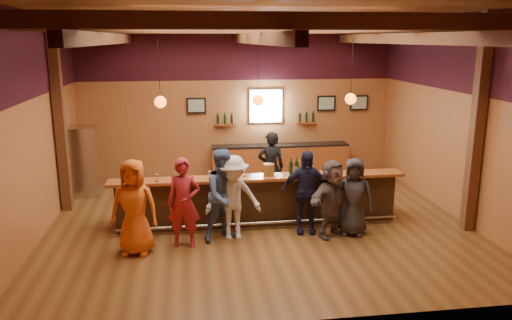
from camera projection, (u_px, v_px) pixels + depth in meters
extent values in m
plane|color=brown|center=(258.00, 222.00, 11.01)|extent=(9.00, 9.00, 0.00)
cube|color=#975429|center=(238.00, 99.00, 14.32)|extent=(9.00, 0.04, 4.50)
cube|color=#975429|center=(301.00, 170.00, 6.63)|extent=(9.00, 0.04, 4.50)
cube|color=#975429|center=(33.00, 127.00, 9.86)|extent=(0.04, 8.00, 4.50)
cube|color=#975429|center=(458.00, 117.00, 11.08)|extent=(0.04, 8.00, 4.50)
cube|color=brown|center=(258.00, 10.00, 9.94)|extent=(9.00, 8.00, 0.04)
cube|color=#340E17|center=(238.00, 50.00, 13.97)|extent=(9.00, 0.01, 1.70)
cube|color=#340E17|center=(27.00, 55.00, 9.54)|extent=(0.01, 8.00, 1.70)
cube|color=#340E17|center=(463.00, 53.00, 10.75)|extent=(0.01, 8.00, 1.70)
cube|color=#4E2A16|center=(59.00, 116.00, 11.33)|extent=(0.22, 0.22, 4.50)
cube|color=#4E2A16|center=(477.00, 125.00, 10.10)|extent=(0.22, 0.22, 4.50)
cube|color=#4E2A16|center=(288.00, 21.00, 7.13)|extent=(8.80, 0.20, 0.25)
cube|color=#4E2A16|center=(266.00, 25.00, 9.05)|extent=(8.80, 0.20, 0.25)
cube|color=#4E2A16|center=(252.00, 27.00, 10.97)|extent=(8.80, 0.20, 0.25)
cube|color=#4E2A16|center=(241.00, 29.00, 12.90)|extent=(8.80, 0.20, 0.25)
cube|color=#4E2A16|center=(105.00, 39.00, 9.66)|extent=(0.18, 7.80, 0.22)
cube|color=#4E2A16|center=(258.00, 39.00, 10.07)|extent=(0.18, 7.80, 0.22)
cube|color=#4E2A16|center=(399.00, 39.00, 10.48)|extent=(0.18, 7.80, 0.22)
cube|color=black|center=(258.00, 200.00, 10.88)|extent=(6.00, 0.60, 1.05)
cube|color=brown|center=(259.00, 178.00, 10.58)|extent=(6.30, 0.50, 0.06)
cube|color=black|center=(256.00, 178.00, 11.15)|extent=(6.00, 0.48, 0.05)
cube|color=black|center=(256.00, 198.00, 11.27)|extent=(6.00, 0.48, 0.90)
cube|color=silver|center=(342.00, 176.00, 11.43)|extent=(0.45, 0.40, 0.14)
cube|color=silver|center=(363.00, 175.00, 11.50)|extent=(0.45, 0.40, 0.14)
cylinder|color=silver|center=(261.00, 223.00, 10.57)|extent=(6.00, 0.06, 0.06)
cube|color=brown|center=(280.00, 161.00, 14.64)|extent=(4.00, 0.50, 0.90)
cube|color=black|center=(280.00, 145.00, 14.53)|extent=(4.00, 0.52, 0.05)
cube|color=silver|center=(266.00, 106.00, 14.43)|extent=(0.95, 0.08, 0.95)
cube|color=white|center=(266.00, 106.00, 14.38)|extent=(0.78, 0.01, 0.78)
cube|color=black|center=(196.00, 106.00, 14.14)|extent=(0.55, 0.04, 0.45)
cube|color=silver|center=(196.00, 106.00, 14.11)|extent=(0.45, 0.01, 0.35)
cube|color=black|center=(326.00, 103.00, 14.65)|extent=(0.55, 0.04, 0.45)
cube|color=silver|center=(326.00, 103.00, 14.63)|extent=(0.45, 0.01, 0.35)
cube|color=black|center=(359.00, 103.00, 14.79)|extent=(0.55, 0.04, 0.45)
cube|color=silver|center=(359.00, 103.00, 14.76)|extent=(0.45, 0.01, 0.35)
cube|color=brown|center=(225.00, 124.00, 14.32)|extent=(0.60, 0.18, 0.04)
cylinder|color=black|center=(218.00, 119.00, 14.26)|extent=(0.07, 0.07, 0.26)
cylinder|color=black|center=(225.00, 119.00, 14.28)|extent=(0.07, 0.07, 0.26)
cylinder|color=black|center=(232.00, 119.00, 14.31)|extent=(0.07, 0.07, 0.26)
cube|color=brown|center=(306.00, 123.00, 14.64)|extent=(0.60, 0.18, 0.04)
cylinder|color=black|center=(300.00, 118.00, 14.58)|extent=(0.07, 0.07, 0.26)
cylinder|color=black|center=(306.00, 117.00, 14.61)|extent=(0.07, 0.07, 0.26)
cylinder|color=black|center=(313.00, 117.00, 14.63)|extent=(0.07, 0.07, 0.26)
cylinder|color=black|center=(159.00, 71.00, 9.95)|extent=(0.01, 0.01, 1.25)
sphere|color=#FF5C0C|center=(160.00, 102.00, 10.10)|extent=(0.24, 0.24, 0.24)
cylinder|color=black|center=(258.00, 70.00, 10.22)|extent=(0.01, 0.01, 1.25)
sphere|color=#FF5C0C|center=(258.00, 100.00, 10.37)|extent=(0.24, 0.24, 0.24)
cylinder|color=black|center=(352.00, 69.00, 10.49)|extent=(0.01, 0.01, 1.25)
sphere|color=#FF5C0C|center=(351.00, 99.00, 10.64)|extent=(0.24, 0.24, 0.24)
cube|color=silver|center=(85.00, 161.00, 12.74)|extent=(0.70, 0.70, 1.80)
imported|color=#CF5313|center=(134.00, 207.00, 9.24)|extent=(0.98, 0.73, 1.82)
imported|color=maroon|center=(184.00, 203.00, 9.58)|extent=(0.70, 0.51, 1.76)
imported|color=#415883|center=(225.00, 195.00, 9.90)|extent=(1.11, 1.00, 1.86)
imported|color=beige|center=(233.00, 198.00, 9.96)|extent=(1.12, 0.65, 1.72)
imported|color=black|center=(305.00, 192.00, 10.26)|extent=(1.06, 0.51, 1.76)
imported|color=#544643|center=(332.00, 198.00, 10.08)|extent=(1.52, 1.18, 1.61)
imported|color=#272729|center=(353.00, 197.00, 10.18)|extent=(0.91, 0.73, 1.61)
imported|color=black|center=(271.00, 167.00, 12.17)|extent=(0.67, 0.46, 1.78)
cylinder|color=brown|center=(269.00, 170.00, 10.59)|extent=(0.24, 0.24, 0.26)
cylinder|color=black|center=(297.00, 168.00, 10.72)|extent=(0.08, 0.08, 0.28)
cylinder|color=black|center=(297.00, 159.00, 10.67)|extent=(0.03, 0.03, 0.10)
cylinder|color=black|center=(291.00, 168.00, 10.69)|extent=(0.08, 0.08, 0.27)
cylinder|color=black|center=(291.00, 160.00, 10.64)|extent=(0.03, 0.03, 0.09)
cylinder|color=silver|center=(141.00, 180.00, 10.28)|extent=(0.06, 0.06, 0.01)
cylinder|color=silver|center=(141.00, 178.00, 10.27)|extent=(0.01, 0.01, 0.09)
sphere|color=silver|center=(140.00, 174.00, 10.25)|extent=(0.07, 0.07, 0.07)
cylinder|color=silver|center=(157.00, 181.00, 10.19)|extent=(0.07, 0.07, 0.01)
cylinder|color=silver|center=(157.00, 179.00, 10.18)|extent=(0.01, 0.01, 0.10)
sphere|color=silver|center=(157.00, 175.00, 10.16)|extent=(0.08, 0.08, 0.08)
cylinder|color=silver|center=(176.00, 179.00, 10.36)|extent=(0.06, 0.06, 0.01)
cylinder|color=silver|center=(176.00, 177.00, 10.35)|extent=(0.01, 0.01, 0.09)
sphere|color=silver|center=(176.00, 173.00, 10.33)|extent=(0.07, 0.07, 0.07)
cylinder|color=silver|center=(210.00, 178.00, 10.39)|extent=(0.07, 0.07, 0.01)
cylinder|color=silver|center=(209.00, 176.00, 10.38)|extent=(0.01, 0.01, 0.10)
sphere|color=silver|center=(209.00, 172.00, 10.36)|extent=(0.08, 0.08, 0.08)
cylinder|color=silver|center=(244.00, 176.00, 10.57)|extent=(0.07, 0.07, 0.01)
cylinder|color=silver|center=(244.00, 173.00, 10.56)|extent=(0.01, 0.01, 0.11)
sphere|color=silver|center=(244.00, 170.00, 10.54)|extent=(0.08, 0.08, 0.08)
cylinder|color=silver|center=(296.00, 175.00, 10.62)|extent=(0.07, 0.07, 0.01)
cylinder|color=silver|center=(296.00, 173.00, 10.61)|extent=(0.01, 0.01, 0.11)
sphere|color=silver|center=(296.00, 169.00, 10.59)|extent=(0.08, 0.08, 0.08)
cylinder|color=silver|center=(325.00, 174.00, 10.74)|extent=(0.08, 0.08, 0.01)
cylinder|color=silver|center=(325.00, 171.00, 10.72)|extent=(0.01, 0.01, 0.11)
sphere|color=silver|center=(325.00, 167.00, 10.70)|extent=(0.09, 0.09, 0.09)
cylinder|color=silver|center=(358.00, 172.00, 10.92)|extent=(0.07, 0.07, 0.01)
cylinder|color=silver|center=(358.00, 169.00, 10.91)|extent=(0.01, 0.01, 0.10)
sphere|color=silver|center=(358.00, 166.00, 10.89)|extent=(0.08, 0.08, 0.08)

